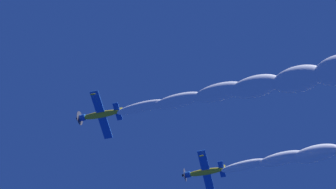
% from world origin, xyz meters
% --- Properties ---
extents(airplane_lead, '(7.90, 7.12, 2.38)m').
position_xyz_m(airplane_lead, '(4.28, 5.53, 61.79)').
color(airplane_lead, gold).
extents(airplane_left_wingman, '(7.85, 7.12, 2.50)m').
position_xyz_m(airplane_left_wingman, '(14.14, -11.19, 62.03)').
color(airplane_left_wingman, gold).
extents(smoke_trail_lead, '(13.36, 35.44, 5.27)m').
position_xyz_m(smoke_trail_lead, '(-3.42, -20.08, 60.11)').
color(smoke_trail_lead, white).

